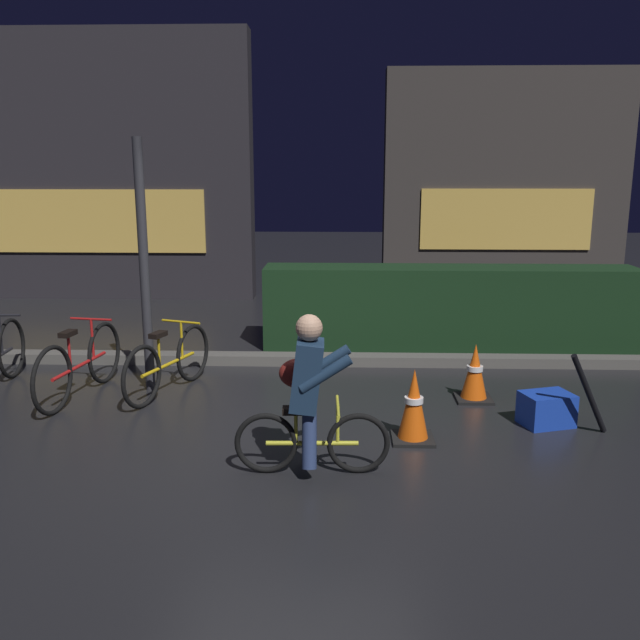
{
  "coord_description": "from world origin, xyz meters",
  "views": [
    {
      "loc": [
        0.4,
        -5.58,
        2.27
      ],
      "look_at": [
        0.2,
        0.6,
        0.9
      ],
      "focal_mm": 37.89,
      "sensor_mm": 36.0,
      "label": 1
    }
  ],
  "objects_px": {
    "traffic_cone_far": "(475,373)",
    "closed_umbrella": "(589,394)",
    "blue_crate": "(546,409)",
    "traffic_cone_near": "(414,406)",
    "street_post": "(144,268)",
    "cyclist": "(309,394)",
    "parked_bike_center_left": "(169,363)",
    "parked_bike_left_mid": "(80,364)"
  },
  "relations": [
    {
      "from": "traffic_cone_near",
      "to": "traffic_cone_far",
      "type": "xyz_separation_m",
      "value": [
        0.72,
        1.07,
        -0.03
      ]
    },
    {
      "from": "traffic_cone_near",
      "to": "cyclist",
      "type": "bearing_deg",
      "value": -143.25
    },
    {
      "from": "traffic_cone_near",
      "to": "cyclist",
      "type": "distance_m",
      "value": 1.13
    },
    {
      "from": "traffic_cone_far",
      "to": "closed_umbrella",
      "type": "distance_m",
      "value": 1.23
    },
    {
      "from": "parked_bike_center_left",
      "to": "cyclist",
      "type": "bearing_deg",
      "value": -120.75
    },
    {
      "from": "parked_bike_left_mid",
      "to": "closed_umbrella",
      "type": "relative_size",
      "value": 1.96
    },
    {
      "from": "parked_bike_center_left",
      "to": "cyclist",
      "type": "relative_size",
      "value": 1.2
    },
    {
      "from": "parked_bike_center_left",
      "to": "closed_umbrella",
      "type": "distance_m",
      "value": 4.07
    },
    {
      "from": "traffic_cone_far",
      "to": "cyclist",
      "type": "relative_size",
      "value": 0.47
    },
    {
      "from": "street_post",
      "to": "parked_bike_left_mid",
      "type": "height_order",
      "value": "street_post"
    },
    {
      "from": "street_post",
      "to": "parked_bike_center_left",
      "type": "relative_size",
      "value": 1.74
    },
    {
      "from": "traffic_cone_near",
      "to": "traffic_cone_far",
      "type": "distance_m",
      "value": 1.29
    },
    {
      "from": "street_post",
      "to": "closed_umbrella",
      "type": "distance_m",
      "value": 4.42
    },
    {
      "from": "street_post",
      "to": "parked_bike_left_mid",
      "type": "relative_size",
      "value": 1.56
    },
    {
      "from": "cyclist",
      "to": "closed_umbrella",
      "type": "distance_m",
      "value": 2.53
    },
    {
      "from": "closed_umbrella",
      "to": "cyclist",
      "type": "bearing_deg",
      "value": -6.6
    },
    {
      "from": "traffic_cone_far",
      "to": "street_post",
      "type": "bearing_deg",
      "value": 176.11
    },
    {
      "from": "parked_bike_left_mid",
      "to": "cyclist",
      "type": "distance_m",
      "value": 2.95
    },
    {
      "from": "blue_crate",
      "to": "closed_umbrella",
      "type": "xyz_separation_m",
      "value": [
        0.28,
        -0.25,
        0.23
      ]
    },
    {
      "from": "cyclist",
      "to": "closed_umbrella",
      "type": "xyz_separation_m",
      "value": [
        2.39,
        0.8,
        -0.25
      ]
    },
    {
      "from": "traffic_cone_near",
      "to": "traffic_cone_far",
      "type": "height_order",
      "value": "traffic_cone_near"
    },
    {
      "from": "parked_bike_left_mid",
      "to": "closed_umbrella",
      "type": "xyz_separation_m",
      "value": [
        4.8,
        -0.87,
        0.03
      ]
    },
    {
      "from": "cyclist",
      "to": "closed_umbrella",
      "type": "relative_size",
      "value": 1.47
    },
    {
      "from": "cyclist",
      "to": "closed_umbrella",
      "type": "bearing_deg",
      "value": 16.64
    },
    {
      "from": "parked_bike_left_mid",
      "to": "closed_umbrella",
      "type": "bearing_deg",
      "value": -91.69
    },
    {
      "from": "street_post",
      "to": "cyclist",
      "type": "distance_m",
      "value": 2.72
    },
    {
      "from": "traffic_cone_far",
      "to": "closed_umbrella",
      "type": "xyz_separation_m",
      "value": [
        0.8,
        -0.92,
        0.1
      ]
    },
    {
      "from": "traffic_cone_near",
      "to": "blue_crate",
      "type": "height_order",
      "value": "traffic_cone_near"
    },
    {
      "from": "blue_crate",
      "to": "parked_bike_left_mid",
      "type": "bearing_deg",
      "value": 172.14
    },
    {
      "from": "parked_bike_left_mid",
      "to": "cyclist",
      "type": "height_order",
      "value": "cyclist"
    },
    {
      "from": "parked_bike_center_left",
      "to": "cyclist",
      "type": "xyz_separation_m",
      "value": [
        1.54,
        -1.82,
        0.3
      ]
    },
    {
      "from": "blue_crate",
      "to": "closed_umbrella",
      "type": "relative_size",
      "value": 0.52
    },
    {
      "from": "blue_crate",
      "to": "parked_bike_center_left",
      "type": "bearing_deg",
      "value": 167.98
    },
    {
      "from": "street_post",
      "to": "traffic_cone_far",
      "type": "height_order",
      "value": "street_post"
    },
    {
      "from": "traffic_cone_far",
      "to": "closed_umbrella",
      "type": "relative_size",
      "value": 0.68
    },
    {
      "from": "traffic_cone_far",
      "to": "blue_crate",
      "type": "height_order",
      "value": "traffic_cone_far"
    },
    {
      "from": "traffic_cone_far",
      "to": "cyclist",
      "type": "distance_m",
      "value": 2.36
    },
    {
      "from": "parked_bike_center_left",
      "to": "traffic_cone_near",
      "type": "distance_m",
      "value": 2.68
    },
    {
      "from": "cyclist",
      "to": "traffic_cone_near",
      "type": "bearing_deg",
      "value": 34.98
    },
    {
      "from": "parked_bike_center_left",
      "to": "blue_crate",
      "type": "relative_size",
      "value": 3.39
    },
    {
      "from": "blue_crate",
      "to": "closed_umbrella",
      "type": "bearing_deg",
      "value": -42.18
    },
    {
      "from": "street_post",
      "to": "blue_crate",
      "type": "height_order",
      "value": "street_post"
    }
  ]
}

